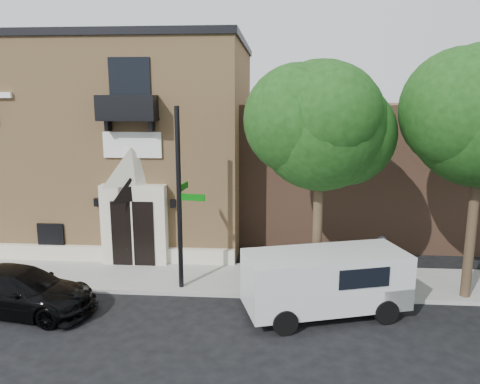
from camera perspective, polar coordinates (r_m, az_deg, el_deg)
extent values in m
plane|color=black|center=(16.93, -11.92, -12.18)|extent=(120.00, 120.00, 0.00)
cube|color=gray|center=(18.00, -7.48, -10.28)|extent=(42.00, 3.00, 0.15)
cube|color=tan|center=(24.17, -13.94, 5.89)|extent=(12.00, 10.00, 9.00)
cube|color=black|center=(24.18, -14.49, 16.92)|extent=(12.20, 10.20, 0.30)
cube|color=beige|center=(20.27, -17.91, -7.11)|extent=(12.00, 0.30, 0.60)
cube|color=beige|center=(19.11, -12.73, -3.87)|extent=(2.60, 0.55, 3.20)
pyramid|color=beige|center=(18.64, -13.05, 3.11)|extent=(2.60, 0.55, 1.50)
cube|color=black|center=(18.93, -12.95, -4.98)|extent=(1.70, 0.06, 2.60)
cube|color=beige|center=(18.89, -12.98, -5.01)|extent=(0.06, 0.04, 2.60)
cube|color=white|center=(18.72, -12.99, 5.62)|extent=(2.30, 0.10, 1.00)
cube|color=black|center=(18.28, -13.50, 8.60)|extent=(2.20, 0.90, 0.10)
cube|color=black|center=(17.86, -13.99, 9.96)|extent=(2.20, 0.06, 0.90)
cube|color=black|center=(18.61, -16.69, 9.87)|extent=(0.06, 0.90, 0.90)
cube|color=black|center=(17.97, -10.33, 10.12)|extent=(0.06, 0.90, 0.90)
cube|color=black|center=(18.66, -13.27, 12.36)|extent=(1.60, 0.08, 2.20)
cube|color=black|center=(20.78, -22.06, -4.92)|extent=(1.10, 0.10, 1.00)
cube|color=orange|center=(20.81, -22.03, -4.90)|extent=(0.85, 0.06, 0.75)
cube|color=black|center=(19.54, -17.08, -1.20)|extent=(0.18, 0.18, 0.32)
cube|color=black|center=(18.63, -8.17, -1.40)|extent=(0.18, 0.18, 0.32)
cube|color=brown|center=(25.21, 21.53, 2.67)|extent=(18.00, 8.00, 6.40)
cylinder|color=#38281C|center=(15.99, 9.38, -4.91)|extent=(0.32, 0.32, 4.20)
sphere|color=#14380F|center=(15.38, 9.82, 7.96)|extent=(4.20, 4.20, 4.20)
sphere|color=#14380F|center=(15.79, 12.60, 6.85)|extent=(3.36, 3.36, 3.36)
sphere|color=#14380F|center=(15.12, 7.24, 8.73)|extent=(3.57, 3.57, 3.57)
sphere|color=#14380F|center=(14.68, 10.91, 9.32)|extent=(3.15, 3.15, 3.15)
cylinder|color=#38281C|center=(17.15, 26.33, -4.47)|extent=(0.32, 0.32, 4.42)
sphere|color=#14380F|center=(16.14, 25.53, 9.06)|extent=(3.82, 3.82, 3.83)
imported|color=black|center=(16.65, -25.28, -10.82)|extent=(5.16, 2.68, 1.43)
cube|color=silver|center=(14.98, 10.35, -10.38)|extent=(5.33, 3.32, 1.69)
cube|color=silver|center=(15.99, 17.02, -11.18)|extent=(1.52, 2.19, 0.70)
cube|color=black|center=(15.90, 18.45, -8.34)|extent=(0.77, 1.70, 0.70)
cube|color=black|center=(14.33, 14.94, -10.13)|extent=(1.54, 0.49, 0.60)
cylinder|color=black|center=(14.00, 5.49, -15.53)|extent=(0.80, 0.45, 0.76)
cylinder|color=black|center=(15.63, 3.36, -12.48)|extent=(0.80, 0.45, 0.76)
cylinder|color=black|center=(15.19, 17.36, -13.77)|extent=(0.80, 0.45, 0.76)
cylinder|color=black|center=(16.71, 14.15, -11.20)|extent=(0.80, 0.45, 0.76)
cylinder|color=black|center=(16.04, -7.43, -0.94)|extent=(0.17, 0.17, 6.30)
cube|color=#055B09|center=(15.86, -5.84, -0.65)|extent=(0.89, 0.16, 0.23)
cube|color=#055B09|center=(16.40, -6.91, 0.66)|extent=(0.16, 0.89, 0.23)
cylinder|color=maroon|center=(16.41, 5.59, -12.04)|extent=(0.36, 0.36, 0.08)
cylinder|color=maroon|center=(16.28, 5.61, -11.03)|extent=(0.26, 0.26, 0.55)
sphere|color=maroon|center=(16.17, 5.64, -10.04)|extent=(0.26, 0.26, 0.26)
cylinder|color=maroon|center=(16.27, 5.62, -10.88)|extent=(0.45, 0.12, 0.12)
cube|color=#0F3817|center=(16.49, 10.35, -9.87)|extent=(2.28, 1.73, 1.24)
cube|color=black|center=(16.26, 10.43, -7.65)|extent=(2.35, 1.80, 0.14)
imported|color=#3A6128|center=(19.48, -13.33, -7.47)|extent=(0.67, 0.59, 0.69)
imported|color=black|center=(17.54, 16.76, -7.92)|extent=(0.65, 0.43, 1.78)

